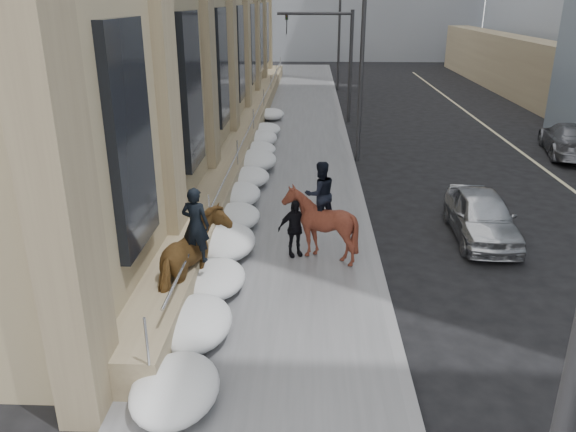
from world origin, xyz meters
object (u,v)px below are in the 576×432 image
object	(u,v)px
pedestrian	(294,228)
car_silver	(482,216)
car_grey	(571,139)
mounted_horse_left	(194,258)
mounted_horse_right	(319,219)

from	to	relation	value
pedestrian	car_silver	bearing A→B (deg)	-4.59
pedestrian	car_grey	bearing A→B (deg)	21.36
mounted_horse_left	car_grey	distance (m)	19.65
car_silver	car_grey	distance (m)	11.56
mounted_horse_right	car_silver	size ratio (longest dim) A/B	0.64
car_grey	pedestrian	bearing A→B (deg)	55.04
mounted_horse_left	mounted_horse_right	bearing A→B (deg)	-127.83
mounted_horse_right	car_grey	bearing A→B (deg)	-157.06
mounted_horse_left	pedestrian	distance (m)	3.31
mounted_horse_right	car_grey	distance (m)	15.95
mounted_horse_left	mounted_horse_right	distance (m)	3.71
car_silver	pedestrian	bearing A→B (deg)	-160.82
mounted_horse_right	pedestrian	xyz separation A→B (m)	(-0.65, 0.08, -0.30)
mounted_horse_left	car_grey	size ratio (longest dim) A/B	0.53
mounted_horse_left	car_grey	xyz separation A→B (m)	(14.12, 13.66, -0.45)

